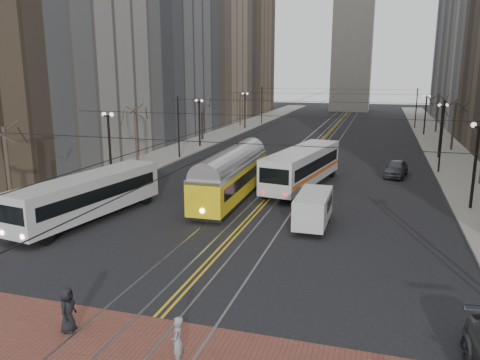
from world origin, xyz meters
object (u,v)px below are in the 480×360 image
Objects in this scene: rear_bus at (302,168)px; pedestrian_a at (68,310)px; pedestrian_b at (178,342)px; streetcar at (232,180)px; sedan_grey at (396,168)px; transit_bus at (89,198)px; cargo_van at (313,210)px.

rear_bus is 7.17× the size of pedestrian_a.
pedestrian_a is at bearing -111.47° from pedestrian_b.
sedan_grey is (11.63, 11.53, -0.73)m from streetcar.
transit_bus is 0.91× the size of streetcar.
streetcar is at bearing 145.44° from cargo_van.
transit_bus is 2.66× the size of sedan_grey.
rear_bus reaches higher than pedestrian_b.
cargo_van is (2.25, -9.65, -0.52)m from rear_bus.
cargo_van reaches higher than pedestrian_b.
pedestrian_b is (-2.09, -14.91, -0.18)m from cargo_van.
pedestrian_b is (11.45, -12.20, -0.57)m from transit_bus.
sedan_grey is 2.55× the size of pedestrian_b.
transit_bus is at bearing -122.45° from rear_bus.
streetcar is 2.91× the size of sedan_grey.
rear_bus is 24.23m from pedestrian_a.
transit_bus is 6.79× the size of pedestrian_b.
cargo_van reaches higher than pedestrian_a.
streetcar is at bearing -10.03° from pedestrian_a.
rear_bus reaches higher than cargo_van.
transit_bus is at bearing -135.22° from streetcar.
cargo_van is (13.55, 2.70, -0.38)m from transit_bus.
pedestrian_b is (4.46, -19.42, -0.61)m from streetcar.
pedestrian_b reaches higher than sedan_grey.
sedan_grey is 2.56× the size of pedestrian_a.
sedan_grey is (5.08, 16.05, -0.30)m from cargo_van.
sedan_grey is (7.33, 6.39, -0.82)m from rear_bus.
rear_bus is at bearing 48.95° from streetcar.
sedan_grey is (18.62, 18.75, -0.69)m from transit_bus.
streetcar reaches higher than transit_bus.
streetcar is at bearing 54.63° from transit_bus.
streetcar is 7.47× the size of pedestrian_a.
rear_bus reaches higher than sedan_grey.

